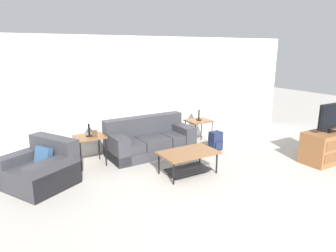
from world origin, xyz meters
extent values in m
plane|color=#B2ADA3|center=(0.00, 0.00, 0.00)|extent=(24.00, 24.00, 0.00)
cube|color=white|center=(0.00, 4.43, 1.30)|extent=(9.06, 0.06, 2.60)
cube|color=#38383D|center=(-0.08, 3.81, 0.11)|extent=(1.94, 0.94, 0.22)
cube|color=#38383D|center=(-0.72, 3.78, 0.32)|extent=(0.64, 0.81, 0.20)
cube|color=#38383D|center=(-0.08, 3.79, 0.32)|extent=(0.64, 0.81, 0.20)
cube|color=#38383D|center=(0.56, 3.81, 0.32)|extent=(0.64, 0.81, 0.20)
cube|color=#38383D|center=(-0.09, 4.13, 0.62)|extent=(1.93, 0.31, 0.40)
cube|color=#38383D|center=(-0.90, 3.79, 0.29)|extent=(0.30, 0.89, 0.58)
cube|color=#38383D|center=(0.74, 3.83, 0.29)|extent=(0.30, 0.89, 0.58)
cube|color=#38383D|center=(-2.49, 3.35, 0.20)|extent=(1.35, 1.37, 0.40)
cube|color=#38383D|center=(-2.18, 3.52, 0.60)|extent=(0.73, 1.03, 0.40)
cube|color=#38383D|center=(-2.68, 3.69, 0.28)|extent=(0.98, 0.70, 0.56)
cube|color=#38383D|center=(-2.31, 3.01, 0.28)|extent=(0.98, 0.70, 0.56)
cube|color=#33567F|center=(-2.39, 3.41, 0.50)|extent=(0.33, 0.39, 0.36)
cube|color=brown|center=(0.03, 2.48, 0.42)|extent=(1.09, 0.66, 0.04)
cylinder|color=black|center=(-0.46, 2.21, 0.20)|extent=(0.03, 0.03, 0.41)
cylinder|color=black|center=(0.51, 2.21, 0.20)|extent=(0.03, 0.03, 0.41)
cylinder|color=black|center=(-0.46, 2.75, 0.20)|extent=(0.03, 0.03, 0.41)
cylinder|color=black|center=(0.51, 2.75, 0.20)|extent=(0.03, 0.03, 0.41)
cube|color=black|center=(0.03, 2.48, 0.08)|extent=(0.81, 0.46, 0.02)
cube|color=brown|center=(-1.44, 3.86, 0.60)|extent=(0.58, 0.51, 0.03)
cylinder|color=black|center=(-1.69, 3.64, 0.29)|extent=(0.03, 0.03, 0.59)
cylinder|color=black|center=(-1.19, 3.64, 0.29)|extent=(0.03, 0.03, 0.59)
cylinder|color=black|center=(-1.69, 4.08, 0.29)|extent=(0.03, 0.03, 0.59)
cylinder|color=black|center=(-1.19, 4.08, 0.29)|extent=(0.03, 0.03, 0.59)
cube|color=brown|center=(1.28, 3.86, 0.60)|extent=(0.58, 0.51, 0.03)
cylinder|color=black|center=(1.03, 3.64, 0.29)|extent=(0.03, 0.03, 0.59)
cylinder|color=black|center=(1.53, 3.64, 0.29)|extent=(0.03, 0.03, 0.59)
cylinder|color=black|center=(1.03, 4.08, 0.29)|extent=(0.03, 0.03, 0.59)
cylinder|color=black|center=(1.53, 4.08, 0.29)|extent=(0.03, 0.03, 0.59)
cylinder|color=black|center=(-1.44, 3.86, 0.63)|extent=(0.14, 0.14, 0.02)
cylinder|color=black|center=(-1.44, 3.86, 0.77)|extent=(0.04, 0.04, 0.27)
cone|color=beige|center=(-1.44, 3.86, 1.01)|extent=(0.27, 0.27, 0.21)
cylinder|color=black|center=(1.28, 3.86, 0.63)|extent=(0.14, 0.14, 0.02)
cylinder|color=black|center=(1.28, 3.86, 0.77)|extent=(0.04, 0.04, 0.27)
cone|color=beige|center=(1.28, 3.86, 1.01)|extent=(0.27, 0.27, 0.21)
cube|color=#935B33|center=(2.91, 1.53, 0.33)|extent=(1.13, 0.55, 0.66)
cube|color=black|center=(2.91, 1.53, 0.67)|extent=(0.27, 0.20, 0.02)
cube|color=black|center=(2.91, 1.53, 0.70)|extent=(0.06, 0.04, 0.05)
cube|color=black|center=(2.91, 1.53, 0.99)|extent=(0.78, 0.05, 0.53)
cube|color=black|center=(2.91, 1.50, 0.99)|extent=(0.72, 0.01, 0.46)
cube|color=#1E2847|center=(1.37, 3.31, 0.22)|extent=(0.27, 0.22, 0.44)
cube|color=#1E2847|center=(1.37, 3.18, 0.13)|extent=(0.20, 0.05, 0.18)
cylinder|color=#1E2847|center=(1.30, 3.44, 0.24)|extent=(0.02, 0.02, 0.33)
cylinder|color=#1E2847|center=(1.45, 3.44, 0.24)|extent=(0.02, 0.02, 0.33)
cube|color=#4C3828|center=(-1.35, 3.78, 0.68)|extent=(0.10, 0.04, 0.13)
camera|label=1|loc=(-3.01, -1.92, 2.33)|focal=32.00mm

